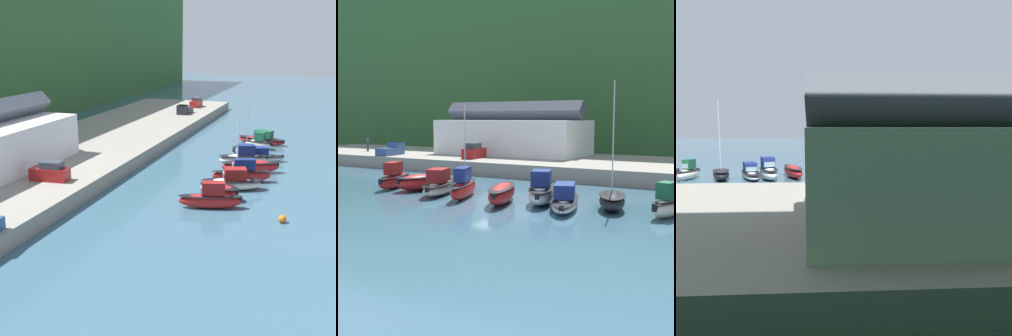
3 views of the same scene
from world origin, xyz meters
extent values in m
plane|color=#385B70|center=(0.00, 0.00, 0.00)|extent=(320.00, 320.00, 0.00)
cube|color=gray|center=(0.00, 24.01, 0.87)|extent=(110.81, 21.14, 1.74)
ellipsoid|color=red|center=(-11.94, 0.49, 0.76)|extent=(3.27, 6.68, 1.52)
ellipsoid|color=black|center=(-11.94, 0.49, 1.29)|extent=(3.36, 6.82, 0.12)
cube|color=maroon|center=(-11.85, 0.18, 2.16)|extent=(1.72, 2.51, 1.28)
cube|color=#8CA5B2|center=(-12.22, 1.42, 1.97)|extent=(0.99, 0.38, 0.64)
cube|color=black|center=(-11.07, -2.48, 1.07)|extent=(0.42, 0.37, 0.56)
ellipsoid|color=red|center=(-8.72, 0.34, 0.84)|extent=(3.54, 5.02, 1.67)
ellipsoid|color=black|center=(-8.72, 0.34, 1.42)|extent=(3.65, 5.13, 0.12)
cube|color=black|center=(-9.33, -1.73, 1.17)|extent=(0.42, 0.37, 0.56)
ellipsoid|color=white|center=(-5.25, -0.37, 0.66)|extent=(4.24, 7.30, 1.32)
ellipsoid|color=black|center=(-5.25, -0.37, 1.12)|extent=(4.37, 7.46, 0.12)
cube|color=maroon|center=(-5.14, -0.70, 1.94)|extent=(2.30, 2.83, 1.23)
cube|color=#8CA5B2|center=(-5.57, 0.60, 1.75)|extent=(1.41, 0.55, 0.62)
cube|color=black|center=(-4.21, -3.52, 0.93)|extent=(0.43, 0.38, 0.56)
ellipsoid|color=red|center=(-2.08, -0.82, 0.80)|extent=(3.74, 7.15, 1.60)
ellipsoid|color=black|center=(-2.08, -0.82, 1.36)|extent=(3.84, 7.30, 0.12)
cube|color=navy|center=(-1.95, -1.15, 2.26)|extent=(1.84, 2.69, 1.30)
cube|color=#8CA5B2|center=(-2.43, 0.16, 2.06)|extent=(0.92, 0.42, 0.65)
cylinder|color=silver|center=(-2.26, -0.31, 5.23)|extent=(0.10, 0.10, 7.26)
ellipsoid|color=red|center=(2.29, -1.16, 0.83)|extent=(4.26, 7.60, 1.66)
ellipsoid|color=black|center=(2.29, -1.16, 1.41)|extent=(4.38, 7.76, 0.12)
cube|color=black|center=(3.47, -4.47, 1.16)|extent=(0.43, 0.38, 0.56)
ellipsoid|color=white|center=(5.42, 0.35, 0.82)|extent=(4.19, 6.90, 1.64)
ellipsoid|color=black|center=(5.42, 0.35, 1.39)|extent=(4.31, 7.06, 0.12)
cube|color=navy|center=(5.53, 0.04, 2.30)|extent=(2.26, 2.70, 1.31)
cube|color=#8CA5B2|center=(5.09, 1.27, 2.10)|extent=(1.37, 0.57, 0.66)
cube|color=black|center=(6.47, -2.59, 1.15)|extent=(0.43, 0.38, 0.56)
ellipsoid|color=silver|center=(8.05, -0.66, 0.49)|extent=(4.89, 8.71, 0.99)
ellipsoid|color=black|center=(8.05, -0.66, 0.84)|extent=(5.02, 8.89, 0.12)
cube|color=navy|center=(8.19, -1.06, 1.56)|extent=(2.51, 3.34, 1.15)
cube|color=#8CA5B2|center=(7.64, 0.48, 1.39)|extent=(1.38, 0.58, 0.57)
cube|color=black|center=(9.42, -4.45, 0.69)|extent=(0.43, 0.39, 0.56)
ellipsoid|color=black|center=(11.62, 0.65, 0.73)|extent=(3.63, 5.51, 1.46)
ellipsoid|color=black|center=(11.62, 0.65, 1.24)|extent=(3.74, 5.63, 0.12)
cylinder|color=silver|center=(11.49, 1.02, 5.95)|extent=(0.10, 0.10, 8.99)
ellipsoid|color=white|center=(16.10, 0.00, 0.72)|extent=(2.38, 4.48, 1.44)
ellipsoid|color=black|center=(16.10, 0.00, 1.22)|extent=(2.45, 4.58, 0.12)
cube|color=#195638|center=(16.04, -0.21, 2.07)|extent=(1.38, 1.70, 1.26)
cube|color=#8CA5B2|center=(16.26, 0.66, 1.88)|extent=(0.94, 0.32, 0.63)
cube|color=black|center=(15.61, -1.97, 1.01)|extent=(0.42, 0.36, 0.56)
ellipsoid|color=red|center=(19.92, 0.13, 0.55)|extent=(4.00, 8.22, 1.11)
ellipsoid|color=black|center=(19.92, 0.13, 0.94)|extent=(4.13, 8.39, 0.12)
cube|color=#195638|center=(19.83, -0.26, 1.70)|extent=(2.29, 3.08, 1.18)
cube|color=#8CA5B2|center=(20.18, 1.24, 1.52)|extent=(1.52, 0.44, 0.59)
cube|color=black|center=(19.07, -3.53, 0.78)|extent=(0.41, 0.35, 0.56)
cube|color=maroon|center=(-13.89, 18.21, 2.44)|extent=(2.24, 4.37, 1.40)
cube|color=#333842|center=(-13.86, 17.90, 3.52)|extent=(1.77, 2.46, 0.76)
cube|color=maroon|center=(44.88, 18.58, 2.44)|extent=(4.27, 1.96, 1.40)
cube|color=#333842|center=(45.19, 18.57, 3.52)|extent=(2.37, 1.62, 0.76)
cube|color=black|center=(35.89, 18.14, 2.29)|extent=(3.61, 2.18, 1.10)
cube|color=black|center=(33.87, 18.24, 2.69)|extent=(1.99, 2.00, 1.90)
cube|color=#2D333D|center=(33.87, 18.24, 3.39)|extent=(1.71, 1.88, 0.50)
sphere|color=orange|center=(-13.46, -6.97, 0.38)|extent=(0.77, 0.77, 0.77)
camera|label=1|loc=(-56.01, -10.58, 17.07)|focal=50.00mm
camera|label=2|loc=(23.16, -35.95, 7.51)|focal=50.00mm
camera|label=3|loc=(-2.22, 44.58, 7.06)|focal=35.00mm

